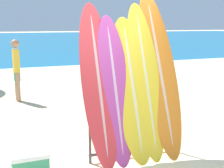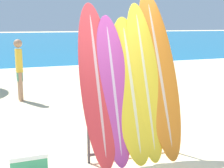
# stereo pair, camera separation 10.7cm
# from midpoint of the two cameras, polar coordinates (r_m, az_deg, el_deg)

# --- Properties ---
(ocean_water) EXTENTS (120.00, 60.00, 0.01)m
(ocean_water) POSITION_cam_midpoint_polar(r_m,az_deg,el_deg) (43.64, -19.93, 7.70)
(ocean_water) COLOR #146693
(ocean_water) RESTS_ON ground_plane
(surfboard_rack) EXTENTS (1.36, 0.04, 0.96)m
(surfboard_rack) POSITION_cam_midpoint_polar(r_m,az_deg,el_deg) (4.71, 2.99, -7.38)
(surfboard_rack) COLOR #47474C
(surfboard_rack) RESTS_ON ground_plane
(surfboard_slot_0) EXTENTS (0.51, 0.87, 2.30)m
(surfboard_slot_0) POSITION_cam_midpoint_polar(r_m,az_deg,el_deg) (4.41, -3.14, -0.00)
(surfboard_slot_0) COLOR red
(surfboard_slot_0) RESTS_ON ground_plane
(surfboard_slot_1) EXTENTS (0.49, 0.77, 2.13)m
(surfboard_slot_1) POSITION_cam_midpoint_polar(r_m,az_deg,el_deg) (4.47, -0.16, -1.00)
(surfboard_slot_1) COLOR #B23D8E
(surfboard_slot_1) RESTS_ON ground_plane
(surfboard_slot_2) EXTENTS (0.58, 0.84, 2.10)m
(surfboard_slot_2) POSITION_cam_midpoint_polar(r_m,az_deg,el_deg) (4.58, 3.08, -0.86)
(surfboard_slot_2) COLOR yellow
(surfboard_slot_2) RESTS_ON ground_plane
(surfboard_slot_3) EXTENTS (0.50, 0.90, 2.32)m
(surfboard_slot_3) POSITION_cam_midpoint_polar(r_m,az_deg,el_deg) (4.69, 5.50, 0.72)
(surfboard_slot_3) COLOR yellow
(surfboard_slot_3) RESTS_ON ground_plane
(surfboard_slot_4) EXTENTS (0.57, 1.07, 2.50)m
(surfboard_slot_4) POSITION_cam_midpoint_polar(r_m,az_deg,el_deg) (4.85, 8.10, 2.07)
(surfboard_slot_4) COLOR orange
(surfboard_slot_4) RESTS_ON ground_plane
(person_near_water) EXTENTS (0.28, 0.22, 1.67)m
(person_near_water) POSITION_cam_midpoint_polar(r_m,az_deg,el_deg) (12.31, -3.67, 5.92)
(person_near_water) COLOR beige
(person_near_water) RESTS_ON ground_plane
(person_mid_beach) EXTENTS (0.21, 0.27, 1.60)m
(person_mid_beach) POSITION_cam_midpoint_polar(r_m,az_deg,el_deg) (8.39, -17.42, 2.83)
(person_mid_beach) COLOR #A87A5B
(person_mid_beach) RESTS_ON ground_plane
(cooler_box) EXTENTS (0.49, 0.36, 0.33)m
(cooler_box) POSITION_cam_midpoint_polar(r_m,az_deg,el_deg) (4.42, -15.49, -13.80)
(cooler_box) COLOR #389366
(cooler_box) RESTS_ON ground_plane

